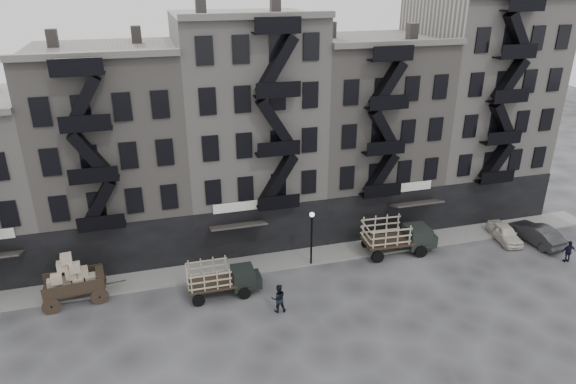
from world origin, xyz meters
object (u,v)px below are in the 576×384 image
object	(u,v)px
stake_truck_west	(222,277)
stake_truck_east	(398,234)
pedestrian_mid	(278,298)
policeman	(569,252)
car_far	(537,234)
wagon	(70,275)
car_east	(505,233)

from	to	relation	value
stake_truck_west	stake_truck_east	world-z (taller)	stake_truck_east
stake_truck_east	pedestrian_mid	distance (m)	11.52
stake_truck_east	policeman	size ratio (longest dim) A/B	3.30
car_far	stake_truck_west	bearing A→B (deg)	-4.61
car_far	wagon	bearing A→B (deg)	-8.01
car_far	pedestrian_mid	distance (m)	22.10
wagon	pedestrian_mid	xyz separation A→B (m)	(12.50, -4.71, -0.96)
stake_truck_west	car_far	xyz separation A→B (m)	(24.98, 0.37, -0.60)
policeman	pedestrian_mid	bearing A→B (deg)	11.23
wagon	policeman	world-z (taller)	wagon
wagon	stake_truck_east	distance (m)	23.00
stake_truck_west	car_east	size ratio (longest dim) A/B	1.26
policeman	stake_truck_east	bearing A→B (deg)	-10.80
policeman	stake_truck_west	bearing A→B (deg)	4.86
stake_truck_east	car_far	size ratio (longest dim) A/B	1.22
stake_truck_east	policeman	bearing A→B (deg)	-18.90
pedestrian_mid	car_east	bearing A→B (deg)	-163.86
stake_truck_east	pedestrian_mid	size ratio (longest dim) A/B	2.93
car_east	wagon	bearing A→B (deg)	-173.03
policeman	car_far	bearing A→B (deg)	-75.71
stake_truck_east	car_far	bearing A→B (deg)	-4.59
car_far	policeman	size ratio (longest dim) A/B	2.71
wagon	stake_truck_west	xyz separation A→B (m)	(9.39, -1.91, -0.55)
wagon	car_east	xyz separation A→B (m)	(32.19, -0.58, -1.27)
stake_truck_east	pedestrian_mid	world-z (taller)	stake_truck_east
wagon	stake_truck_west	bearing A→B (deg)	-17.57
wagon	policeman	size ratio (longest dim) A/B	2.45
stake_truck_west	car_east	distance (m)	22.85
stake_truck_east	wagon	bearing A→B (deg)	-177.03
car_far	pedestrian_mid	xyz separation A→B (m)	(-21.87, -3.17, 0.20)
car_east	policeman	world-z (taller)	policeman
stake_truck_east	policeman	xyz separation A→B (m)	(11.54, -4.64, -0.73)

